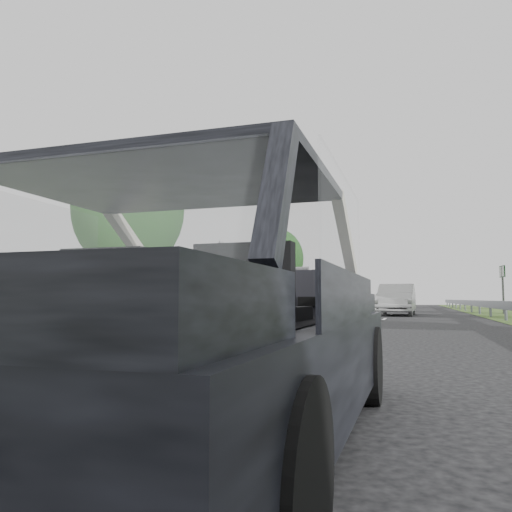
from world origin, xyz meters
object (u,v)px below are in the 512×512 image
Objects in this scene: cat at (250,262)px; highway_sign at (503,290)px; subject_car at (202,314)px; other_car at (397,299)px.

highway_sign is (5.59, 26.23, 0.22)m from cat.
subject_car is 0.84× the size of other_car.
highway_sign is at bearing 78.00° from subject_car.
other_car is at bearing -152.35° from highway_sign.
highway_sign is at bearing 78.87° from cat.
other_car is (0.20, 22.70, -0.29)m from cat.
highway_sign is (5.39, 3.53, 0.51)m from other_car.
subject_car is 23.29m from other_car.
subject_car is 1.54× the size of highway_sign.
highway_sign reaches higher than subject_car.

